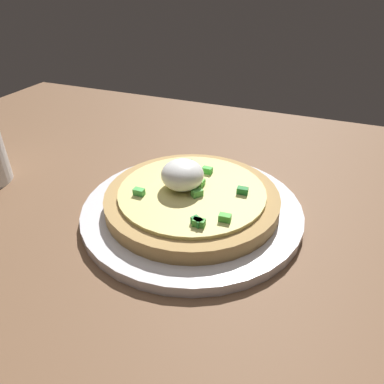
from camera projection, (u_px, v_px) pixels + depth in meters
dining_table at (60, 227)px, 45.28cm from camera, size 95.49×88.63×2.70cm
plate at (192, 210)px, 44.92cm from camera, size 27.09×27.09×1.28cm
pizza at (191, 196)px, 43.89cm from camera, size 21.24×21.24×5.86cm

